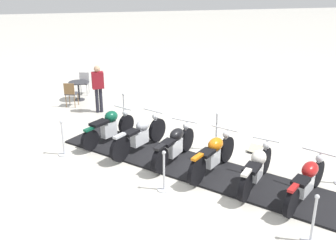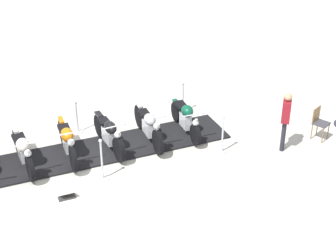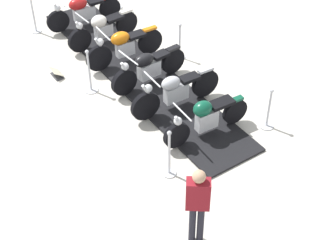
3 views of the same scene
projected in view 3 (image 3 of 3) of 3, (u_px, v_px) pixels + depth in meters
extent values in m
plane|color=beige|center=(137.00, 73.00, 12.99)|extent=(80.00, 80.00, 0.00)
cube|color=black|center=(137.00, 72.00, 12.97)|extent=(6.61, 6.69, 0.05)
cylinder|color=black|center=(58.00, 21.00, 14.26)|extent=(0.55, 0.49, 0.64)
cylinder|color=black|center=(110.00, 8.00, 14.86)|extent=(0.55, 0.49, 0.64)
cube|color=silver|center=(84.00, 13.00, 14.53)|extent=(0.60, 0.54, 0.38)
ellipsoid|color=#AD1919|center=(78.00, 4.00, 14.26)|extent=(0.62, 0.59, 0.33)
cube|color=black|center=(95.00, 1.00, 14.49)|extent=(0.52, 0.50, 0.08)
cylinder|color=silver|center=(59.00, 12.00, 14.12)|extent=(0.25, 0.22, 0.55)
cylinder|color=silver|center=(60.00, 0.00, 13.93)|extent=(0.52, 0.62, 0.04)
sphere|color=silver|center=(57.00, 8.00, 14.02)|extent=(0.18, 0.18, 0.18)
cylinder|color=black|center=(80.00, 40.00, 13.48)|extent=(0.52, 0.57, 0.66)
cylinder|color=black|center=(127.00, 23.00, 14.19)|extent=(0.52, 0.57, 0.66)
cube|color=silver|center=(104.00, 31.00, 13.82)|extent=(0.48, 0.51, 0.34)
ellipsoid|color=silver|center=(99.00, 21.00, 13.55)|extent=(0.55, 0.56, 0.35)
cube|color=black|center=(114.00, 18.00, 13.81)|extent=(0.57, 0.58, 0.08)
cube|color=silver|center=(126.00, 11.00, 13.96)|extent=(0.34, 0.36, 0.06)
cylinder|color=silver|center=(81.00, 30.00, 13.33)|extent=(0.24, 0.25, 0.56)
cylinder|color=silver|center=(82.00, 18.00, 13.15)|extent=(0.52, 0.46, 0.04)
sphere|color=silver|center=(79.00, 26.00, 13.23)|extent=(0.18, 0.18, 0.18)
cylinder|color=black|center=(99.00, 58.00, 12.79)|extent=(0.58, 0.55, 0.69)
cylinder|color=black|center=(150.00, 41.00, 13.40)|extent=(0.58, 0.55, 0.69)
cube|color=silver|center=(125.00, 48.00, 13.07)|extent=(0.48, 0.46, 0.39)
ellipsoid|color=#D16B0F|center=(120.00, 38.00, 12.80)|extent=(0.60, 0.59, 0.33)
cube|color=black|center=(136.00, 35.00, 13.02)|extent=(0.54, 0.53, 0.08)
cube|color=#D16B0F|center=(150.00, 29.00, 13.15)|extent=(0.36, 0.35, 0.06)
cylinder|color=silver|center=(101.00, 47.00, 12.63)|extent=(0.28, 0.27, 0.59)
cylinder|color=silver|center=(103.00, 34.00, 12.44)|extent=(0.54, 0.58, 0.04)
sphere|color=silver|center=(100.00, 42.00, 12.53)|extent=(0.18, 0.18, 0.18)
cylinder|color=black|center=(124.00, 82.00, 12.02)|extent=(0.53, 0.58, 0.66)
cylinder|color=black|center=(173.00, 61.00, 12.72)|extent=(0.53, 0.58, 0.66)
cube|color=silver|center=(149.00, 70.00, 12.34)|extent=(0.54, 0.58, 0.40)
ellipsoid|color=black|center=(144.00, 60.00, 12.06)|extent=(0.58, 0.60, 0.30)
cube|color=black|center=(160.00, 55.00, 12.33)|extent=(0.48, 0.50, 0.08)
cube|color=black|center=(173.00, 48.00, 12.49)|extent=(0.35, 0.37, 0.06)
cylinder|color=silver|center=(126.00, 71.00, 11.88)|extent=(0.24, 0.26, 0.56)
cylinder|color=silver|center=(128.00, 58.00, 11.70)|extent=(0.59, 0.53, 0.04)
sphere|color=silver|center=(125.00, 66.00, 11.78)|extent=(0.18, 0.18, 0.18)
cylinder|color=black|center=(145.00, 106.00, 11.31)|extent=(0.59, 0.55, 0.70)
cylinder|color=black|center=(205.00, 83.00, 11.96)|extent=(0.59, 0.55, 0.70)
cube|color=silver|center=(176.00, 93.00, 11.61)|extent=(0.56, 0.53, 0.39)
ellipsoid|color=#B7BAC1|center=(171.00, 83.00, 11.34)|extent=(0.55, 0.54, 0.31)
cube|color=black|center=(190.00, 78.00, 11.58)|extent=(0.52, 0.51, 0.08)
cube|color=#B7BAC1|center=(206.00, 70.00, 11.72)|extent=(0.37, 0.36, 0.06)
cylinder|color=silver|center=(149.00, 94.00, 11.16)|extent=(0.30, 0.28, 0.59)
cylinder|color=silver|center=(152.00, 79.00, 10.96)|extent=(0.48, 0.52, 0.04)
sphere|color=silver|center=(148.00, 88.00, 11.05)|extent=(0.18, 0.18, 0.18)
cylinder|color=black|center=(177.00, 135.00, 10.64)|extent=(0.52, 0.48, 0.60)
cylinder|color=black|center=(235.00, 111.00, 11.24)|extent=(0.52, 0.48, 0.60)
cube|color=silver|center=(207.00, 120.00, 10.89)|extent=(0.50, 0.48, 0.44)
ellipsoid|color=#0F5138|center=(203.00, 109.00, 10.61)|extent=(0.54, 0.54, 0.33)
cube|color=black|center=(222.00, 103.00, 10.83)|extent=(0.61, 0.59, 0.08)
cube|color=#0F5138|center=(236.00, 99.00, 11.03)|extent=(0.33, 0.32, 0.06)
cylinder|color=silver|center=(179.00, 125.00, 10.50)|extent=(0.23, 0.22, 0.52)
cylinder|color=silver|center=(182.00, 112.00, 10.32)|extent=(0.48, 0.53, 0.04)
sphere|color=silver|center=(178.00, 121.00, 10.41)|extent=(0.18, 0.18, 0.18)
cylinder|color=silver|center=(180.00, 57.00, 13.54)|extent=(0.32, 0.32, 0.03)
cylinder|color=silver|center=(180.00, 42.00, 13.24)|extent=(0.05, 0.05, 0.91)
sphere|color=silver|center=(180.00, 25.00, 12.92)|extent=(0.09, 0.09, 0.09)
cylinder|color=silver|center=(36.00, 31.00, 14.56)|extent=(0.28, 0.28, 0.03)
cylinder|color=silver|center=(33.00, 15.00, 14.23)|extent=(0.05, 0.05, 0.98)
cylinder|color=silver|center=(169.00, 173.00, 10.28)|extent=(0.29, 0.29, 0.03)
cylinder|color=silver|center=(169.00, 154.00, 9.94)|extent=(0.05, 0.05, 1.02)
sphere|color=silver|center=(169.00, 133.00, 9.59)|extent=(0.09, 0.09, 0.09)
cylinder|color=silver|center=(266.00, 126.00, 11.40)|extent=(0.34, 0.34, 0.03)
cylinder|color=silver|center=(269.00, 109.00, 11.10)|extent=(0.05, 0.05, 0.92)
sphere|color=silver|center=(272.00, 91.00, 10.78)|extent=(0.09, 0.09, 0.09)
cylinder|color=silver|center=(117.00, 7.00, 15.68)|extent=(0.36, 0.36, 0.03)
cylinder|color=silver|center=(91.00, 90.00, 12.42)|extent=(0.34, 0.34, 0.03)
cylinder|color=silver|center=(89.00, 72.00, 12.07)|extent=(0.05, 0.05, 1.04)
sphere|color=silver|center=(87.00, 52.00, 11.72)|extent=(0.09, 0.09, 0.09)
cube|color=#333338|center=(57.00, 76.00, 12.87)|extent=(0.43, 0.43, 0.02)
cube|color=beige|center=(56.00, 72.00, 12.79)|extent=(0.44, 0.44, 0.17)
cylinder|color=#23232D|center=(192.00, 223.00, 8.76)|extent=(0.12, 0.12, 0.89)
cylinder|color=#23232D|center=(201.00, 223.00, 8.76)|extent=(0.12, 0.12, 0.89)
cube|color=maroon|center=(198.00, 194.00, 8.28)|extent=(0.43, 0.27, 0.59)
sphere|color=tan|center=(199.00, 177.00, 8.02)|extent=(0.22, 0.22, 0.22)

